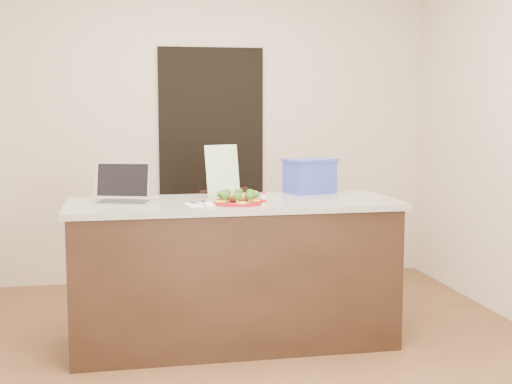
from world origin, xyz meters
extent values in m
plane|color=brown|center=(0.00, 0.00, 0.00)|extent=(4.00, 4.00, 0.00)
plane|color=beige|center=(0.00, 2.00, 1.35)|extent=(4.00, 0.00, 4.00)
plane|color=beige|center=(0.00, -2.00, 1.35)|extent=(4.00, 0.00, 4.00)
cube|color=black|center=(0.10, 1.98, 1.00)|extent=(0.90, 0.02, 2.00)
cube|color=black|center=(0.00, 0.25, 0.44)|extent=(2.00, 0.70, 0.88)
cube|color=beige|center=(0.00, 0.25, 0.90)|extent=(2.06, 0.76, 0.04)
cylinder|color=maroon|center=(0.01, 0.10, 0.93)|extent=(0.30, 0.30, 0.02)
torus|color=maroon|center=(0.01, 0.10, 0.94)|extent=(0.30, 0.30, 0.01)
sphere|color=olive|center=(0.01, 0.10, 0.96)|extent=(0.04, 0.04, 0.04)
sphere|color=olive|center=(0.00, 0.14, 0.96)|extent=(0.04, 0.04, 0.04)
sphere|color=olive|center=(-0.03, 0.12, 0.96)|extent=(0.04, 0.04, 0.04)
sphere|color=olive|center=(-0.03, 0.10, 0.96)|extent=(0.04, 0.04, 0.04)
sphere|color=olive|center=(-0.02, 0.07, 0.96)|extent=(0.04, 0.04, 0.04)
sphere|color=olive|center=(0.00, 0.06, 0.96)|extent=(0.04, 0.04, 0.04)
sphere|color=olive|center=(0.03, 0.07, 0.96)|extent=(0.04, 0.04, 0.04)
sphere|color=olive|center=(0.04, 0.09, 0.96)|extent=(0.04, 0.04, 0.04)
sphere|color=olive|center=(0.04, 0.12, 0.96)|extent=(0.04, 0.04, 0.04)
ellipsoid|color=#204C14|center=(0.09, 0.16, 0.98)|extent=(0.05, 0.05, 0.04)
ellipsoid|color=#204C14|center=(0.03, 0.20, 0.98)|extent=(0.05, 0.05, 0.04)
ellipsoid|color=#204C14|center=(-0.05, 0.19, 0.98)|extent=(0.05, 0.05, 0.04)
ellipsoid|color=#204C14|center=(-0.09, 0.12, 0.98)|extent=(0.05, 0.05, 0.04)
ellipsoid|color=#204C14|center=(-0.08, 0.05, 0.98)|extent=(0.05, 0.05, 0.04)
ellipsoid|color=#204C14|center=(-0.02, 0.00, 0.98)|extent=(0.05, 0.05, 0.04)
ellipsoid|color=#204C14|center=(0.06, 0.01, 0.98)|extent=(0.05, 0.05, 0.04)
ellipsoid|color=#204C14|center=(0.11, 0.08, 0.98)|extent=(0.05, 0.05, 0.04)
torus|color=yellow|center=(0.07, 0.20, 0.94)|extent=(0.07, 0.07, 0.01)
torus|color=yellow|center=(-0.06, 0.19, 0.94)|extent=(0.07, 0.07, 0.01)
torus|color=yellow|center=(-0.10, 0.06, 0.94)|extent=(0.07, 0.07, 0.01)
torus|color=yellow|center=(0.01, -0.02, 0.94)|extent=(0.07, 0.07, 0.01)
torus|color=yellow|center=(0.12, 0.07, 0.94)|extent=(0.07, 0.07, 0.01)
cube|color=white|center=(-0.23, 0.10, 0.92)|extent=(0.17, 0.17, 0.01)
cube|color=silver|center=(-0.25, 0.08, 0.93)|extent=(0.09, 0.11, 0.00)
cube|color=silver|center=(-0.25, 0.15, 0.93)|extent=(0.06, 0.06, 0.00)
cube|color=white|center=(-0.20, 0.05, 0.93)|extent=(0.03, 0.10, 0.01)
cube|color=silver|center=(-0.20, 0.15, 0.93)|extent=(0.03, 0.12, 0.00)
cylinder|color=silver|center=(0.15, 0.02, 0.95)|extent=(0.04, 0.04, 0.06)
cylinder|color=silver|center=(0.15, 0.02, 0.98)|extent=(0.02, 0.02, 0.01)
cylinder|color=red|center=(0.15, 0.02, 0.99)|extent=(0.03, 0.03, 0.01)
cylinder|color=red|center=(0.15, 0.02, 0.94)|extent=(0.04, 0.04, 0.02)
cube|color=silver|center=(-0.68, 0.24, 0.93)|extent=(0.41, 0.34, 0.02)
cube|color=silver|center=(-0.68, 0.36, 1.05)|extent=(0.35, 0.16, 0.23)
cube|color=black|center=(-0.68, 0.35, 1.05)|extent=(0.32, 0.14, 0.20)
cube|color=#28272A|center=(-0.68, 0.23, 0.94)|extent=(0.33, 0.25, 0.00)
cube|color=white|center=(-0.04, 0.45, 1.09)|extent=(0.24, 0.13, 0.34)
cube|color=#303FAF|center=(0.58, 0.54, 1.03)|extent=(0.36, 0.30, 0.21)
cube|color=#303FAF|center=(0.58, 0.54, 1.14)|extent=(0.38, 0.33, 0.02)
cube|color=black|center=(0.06, 0.82, 0.43)|extent=(0.53, 0.53, 0.04)
cube|color=black|center=(0.06, 1.00, 0.67)|extent=(0.38, 0.20, 0.46)
cylinder|color=black|center=(-0.11, 0.64, 0.21)|extent=(0.03, 0.03, 0.43)
cylinder|color=black|center=(0.23, 0.64, 0.21)|extent=(0.03, 0.03, 0.43)
cylinder|color=black|center=(-0.11, 0.99, 0.21)|extent=(0.03, 0.03, 0.43)
cylinder|color=black|center=(0.23, 0.99, 0.21)|extent=(0.03, 0.03, 0.43)
camera|label=1|loc=(-0.72, -4.11, 1.52)|focal=50.00mm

